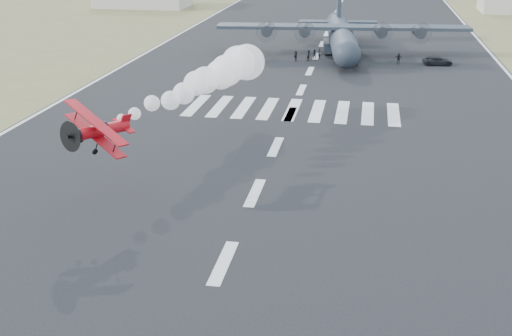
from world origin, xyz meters
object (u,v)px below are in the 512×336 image
(support_vehicle, at_px, (438,61))
(crew_a, at_px, (319,53))
(aerobatic_biplane, at_px, (98,131))
(crew_b, at_px, (314,54))
(crew_d, at_px, (398,58))
(crew_c, at_px, (358,61))
(crew_g, at_px, (354,61))
(crew_h, at_px, (309,55))
(crew_e, at_px, (342,60))
(transport_aircraft, at_px, (341,35))
(crew_f, at_px, (296,56))

(support_vehicle, bearing_deg, crew_a, 77.68)
(aerobatic_biplane, relative_size, crew_b, 3.83)
(support_vehicle, xyz_separation_m, crew_d, (-6.12, -0.13, 0.22))
(crew_b, xyz_separation_m, crew_c, (7.26, -4.56, 0.04))
(crew_g, distance_m, crew_h, 8.07)
(aerobatic_biplane, distance_m, crew_e, 60.32)
(transport_aircraft, distance_m, crew_f, 11.07)
(transport_aircraft, relative_size, crew_c, 25.40)
(aerobatic_biplane, xyz_separation_m, crew_e, (15.83, 57.95, -5.47))
(crew_b, bearing_deg, crew_g, 140.92)
(crew_a, bearing_deg, crew_h, -30.48)
(crew_b, bearing_deg, crew_a, -141.76)
(support_vehicle, height_order, crew_f, crew_f)
(crew_d, relative_size, crew_e, 1.03)
(transport_aircraft, bearing_deg, crew_g, -82.37)
(support_vehicle, height_order, crew_d, crew_d)
(crew_f, relative_size, crew_h, 0.97)
(crew_a, distance_m, crew_f, 4.57)
(support_vehicle, xyz_separation_m, crew_e, (-15.01, -2.82, 0.20))
(crew_e, bearing_deg, crew_d, -112.87)
(crew_d, bearing_deg, transport_aircraft, 134.57)
(crew_g, bearing_deg, crew_e, 34.56)
(crew_a, relative_size, crew_c, 0.99)
(crew_d, height_order, crew_h, crew_d)
(support_vehicle, bearing_deg, crew_c, 98.11)
(crew_a, distance_m, crew_h, 2.50)
(crew_d, height_order, crew_e, crew_d)
(transport_aircraft, distance_m, crew_c, 11.48)
(crew_a, distance_m, crew_e, 6.37)
(aerobatic_biplane, height_order, crew_a, aerobatic_biplane)
(crew_e, height_order, crew_f, crew_e)
(crew_h, bearing_deg, crew_d, -53.66)
(crew_d, distance_m, crew_g, 7.59)
(crew_e, distance_m, crew_f, 7.89)
(aerobatic_biplane, bearing_deg, support_vehicle, 76.47)
(support_vehicle, xyz_separation_m, crew_a, (-19.00, 2.14, 0.18))
(transport_aircraft, height_order, support_vehicle, transport_aircraft)
(crew_a, relative_size, crew_f, 1.02)
(aerobatic_biplane, bearing_deg, crew_b, 93.26)
(crew_c, distance_m, crew_f, 10.40)
(support_vehicle, bearing_deg, crew_f, 85.81)
(crew_f, distance_m, crew_g, 9.81)
(crew_b, xyz_separation_m, crew_f, (-2.86, -2.12, 0.02))
(transport_aircraft, height_order, crew_d, transport_aircraft)
(crew_d, height_order, crew_g, crew_g)
(crew_b, distance_m, crew_h, 1.51)
(crew_d, distance_m, crew_h, 14.38)
(crew_e, relative_size, crew_h, 1.00)
(transport_aircraft, xyz_separation_m, crew_h, (-4.79, -7.53, -2.31))
(transport_aircraft, height_order, crew_e, transport_aircraft)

